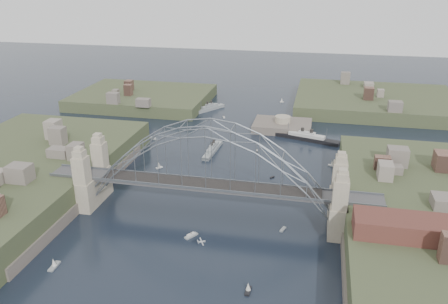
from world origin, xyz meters
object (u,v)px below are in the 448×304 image
Objects in this scene: wharf_shed at (405,227)px; ocean_liner at (307,138)px; naval_cruiser_near at (213,149)px; naval_cruiser_far at (209,108)px; bridge at (209,170)px; fort_island at (282,130)px.

wharf_shed is 77.93m from ocean_liner.
naval_cruiser_near is 1.15× the size of naval_cruiser_far.
fort_island is (12.00, 70.00, -12.66)m from bridge.
naval_cruiser_near is 49.27m from naval_cruiser_far.
naval_cruiser_near is (-53.07, 55.99, -9.19)m from wharf_shed.
bridge is at bearing -99.73° from fort_island.
wharf_shed reaches higher than ocean_liner.
bridge reaches higher than ocean_liner.
naval_cruiser_near is (-21.07, -28.01, 1.15)m from fort_island.
ocean_liner is (43.70, -29.42, 0.06)m from naval_cruiser_far.
ocean_liner is (21.75, 60.13, -11.40)m from bridge.
naval_cruiser_far is (-21.95, 89.55, -11.45)m from bridge.
fort_island reaches higher than naval_cruiser_far.
naval_cruiser_near is at bearing -126.95° from fort_island.
bridge is 5.55× the size of naval_cruiser_far.
fort_island is 35.07m from naval_cruiser_near.
bridge is at bearing -109.89° from ocean_liner.
wharf_shed reaches higher than naval_cruiser_near.
ocean_liner is (9.75, -9.87, 1.27)m from fort_island.
wharf_shed reaches higher than naval_cruiser_far.
naval_cruiser_far is at bearing 103.77° from bridge.
ocean_liner reaches higher than naval_cruiser_near.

